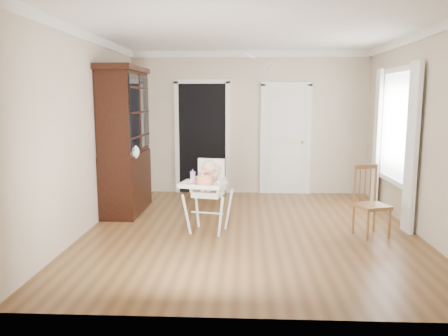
{
  "coord_description": "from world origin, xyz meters",
  "views": [
    {
      "loc": [
        -0.09,
        -5.89,
        1.79
      ],
      "look_at": [
        -0.35,
        -0.19,
        0.9
      ],
      "focal_mm": 35.0,
      "sensor_mm": 36.0,
      "label": 1
    }
  ],
  "objects_px": {
    "sippy_cup": "(193,176)",
    "china_cabinet": "(125,141)",
    "cake": "(204,180)",
    "dining_chair": "(371,204)",
    "high_chair": "(208,187)"
  },
  "relations": [
    {
      "from": "cake",
      "to": "china_cabinet",
      "type": "xyz_separation_m",
      "value": [
        -1.38,
        1.29,
        0.39
      ]
    },
    {
      "from": "sippy_cup",
      "to": "china_cabinet",
      "type": "relative_size",
      "value": 0.08
    },
    {
      "from": "high_chair",
      "to": "cake",
      "type": "distance_m",
      "value": 0.28
    },
    {
      "from": "high_chair",
      "to": "sippy_cup",
      "type": "bearing_deg",
      "value": -151.35
    },
    {
      "from": "high_chair",
      "to": "sippy_cup",
      "type": "distance_m",
      "value": 0.26
    },
    {
      "from": "dining_chair",
      "to": "high_chair",
      "type": "bearing_deg",
      "value": 158.77
    },
    {
      "from": "sippy_cup",
      "to": "china_cabinet",
      "type": "height_order",
      "value": "china_cabinet"
    },
    {
      "from": "high_chair",
      "to": "dining_chair",
      "type": "bearing_deg",
      "value": 10.27
    },
    {
      "from": "cake",
      "to": "sippy_cup",
      "type": "relative_size",
      "value": 1.44
    },
    {
      "from": "high_chair",
      "to": "cake",
      "type": "relative_size",
      "value": 3.99
    },
    {
      "from": "high_chair",
      "to": "cake",
      "type": "xyz_separation_m",
      "value": [
        -0.02,
        -0.25,
        0.14
      ]
    },
    {
      "from": "china_cabinet",
      "to": "dining_chair",
      "type": "bearing_deg",
      "value": -17.37
    },
    {
      "from": "cake",
      "to": "sippy_cup",
      "type": "height_order",
      "value": "sippy_cup"
    },
    {
      "from": "sippy_cup",
      "to": "china_cabinet",
      "type": "bearing_deg",
      "value": 137.62
    },
    {
      "from": "cake",
      "to": "dining_chair",
      "type": "distance_m",
      "value": 2.22
    }
  ]
}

